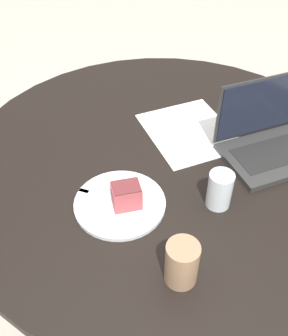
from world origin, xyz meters
TOP-DOWN VIEW (x-y plane):
  - ground_plane at (0.00, 0.00)m, footprint 12.00×12.00m
  - dining_table at (0.00, 0.00)m, footprint 1.29×1.29m
  - paper_document at (0.01, -0.15)m, footprint 0.40×0.38m
  - plate at (-0.04, 0.25)m, footprint 0.25×0.25m
  - cake_slice at (-0.06, 0.24)m, footprint 0.09×0.09m
  - fork at (0.02, 0.27)m, footprint 0.17×0.08m
  - coffee_glass at (-0.29, 0.32)m, footprint 0.08×0.08m
  - water_glass at (-0.24, 0.07)m, footprint 0.07×0.07m
  - laptop at (-0.24, -0.22)m, footprint 0.34×0.38m

SIDE VIEW (x-z plane):
  - ground_plane at x=0.00m, z-range 0.00..0.00m
  - dining_table at x=0.00m, z-range 0.27..1.02m
  - paper_document at x=0.01m, z-range 0.76..0.76m
  - plate at x=-0.04m, z-range 0.76..0.77m
  - fork at x=0.02m, z-range 0.77..0.77m
  - laptop at x=-0.24m, z-range 0.68..0.90m
  - cake_slice at x=-0.06m, z-range 0.77..0.84m
  - water_glass at x=-0.24m, z-range 0.76..0.86m
  - coffee_glass at x=-0.29m, z-range 0.76..0.87m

